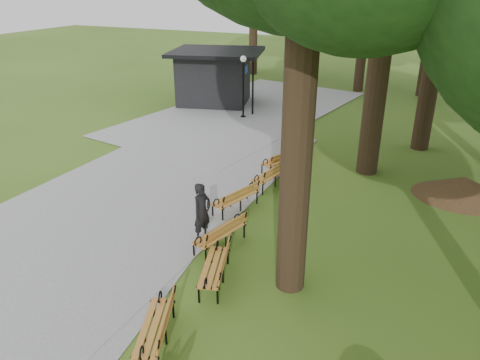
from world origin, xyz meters
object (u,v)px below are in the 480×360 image
at_px(person, 202,212).
at_px(bench_1, 155,327).
at_px(kiosk, 214,77).
at_px(lamp_post, 243,74).
at_px(bench_4, 235,198).
at_px(bench_7, 297,145).
at_px(bench_2, 214,267).
at_px(bench_3, 220,233).
at_px(bench_6, 281,160).
at_px(dirt_mound, 463,187).
at_px(bench_5, 270,174).

height_order(person, bench_1, person).
distance_m(kiosk, lamp_post, 3.64).
relative_size(person, bench_4, 0.93).
height_order(kiosk, bench_7, kiosk).
bearing_deg(bench_7, bench_2, 8.18).
distance_m(kiosk, bench_1, 19.90).
height_order(lamp_post, bench_4, lamp_post).
xyz_separation_m(bench_3, bench_6, (-0.32, 6.00, 0.00)).
distance_m(dirt_mound, bench_4, 7.87).
xyz_separation_m(bench_2, bench_7, (-0.89, 9.51, 0.00)).
xyz_separation_m(person, bench_6, (0.30, 5.84, -0.44)).
height_order(lamp_post, bench_3, lamp_post).
bearing_deg(bench_3, bench_7, -163.32).
xyz_separation_m(bench_1, bench_2, (0.14, 2.38, 0.00)).
height_order(kiosk, bench_5, kiosk).
bearing_deg(bench_6, kiosk, -116.08).
distance_m(bench_3, bench_6, 6.01).
xyz_separation_m(kiosk, bench_1, (7.95, -18.21, -1.14)).
bearing_deg(bench_4, bench_1, 27.52).
xyz_separation_m(kiosk, lamp_post, (2.84, -2.14, 0.77)).
bearing_deg(bench_4, bench_3, 31.93).
relative_size(lamp_post, bench_7, 1.73).
bearing_deg(lamp_post, person, -71.47).
distance_m(lamp_post, dirt_mound, 12.48).
bearing_deg(lamp_post, bench_7, -43.73).
relative_size(lamp_post, bench_5, 1.73).
bearing_deg(person, bench_5, 7.44).
relative_size(bench_2, bench_5, 1.00).
height_order(bench_5, bench_7, same).
bearing_deg(person, dirt_mound, -34.82).
height_order(lamp_post, bench_2, lamp_post).
bearing_deg(bench_5, kiosk, -131.44).
xyz_separation_m(bench_4, bench_7, (0.25, 5.77, 0.00)).
distance_m(kiosk, dirt_mound, 15.90).
distance_m(lamp_post, bench_7, 6.33).
relative_size(dirt_mound, bench_1, 1.45).
distance_m(bench_4, bench_6, 3.79).
height_order(bench_1, bench_6, same).
xyz_separation_m(bench_4, bench_6, (0.21, 3.79, 0.00)).
bearing_deg(bench_6, bench_7, -157.95).
bearing_deg(bench_6, lamp_post, -121.81).
height_order(kiosk, bench_2, kiosk).
relative_size(lamp_post, bench_4, 1.73).
bearing_deg(dirt_mound, bench_3, -134.54).
bearing_deg(lamp_post, dirt_mound, -28.41).
xyz_separation_m(kiosk, bench_3, (7.49, -14.30, -1.14)).
bearing_deg(bench_7, person, 0.34).
bearing_deg(dirt_mound, bench_4, -148.80).
xyz_separation_m(bench_2, bench_5, (-0.79, 6.00, 0.00)).
height_order(bench_3, bench_7, same).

